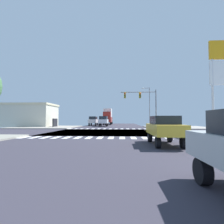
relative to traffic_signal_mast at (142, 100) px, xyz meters
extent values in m
cube|color=#312E3A|center=(-5.76, -7.35, -4.98)|extent=(14.00, 90.00, 0.05)
cube|color=#312E3A|center=(-5.76, -7.35, -4.98)|extent=(90.00, 12.00, 0.05)
cube|color=gray|center=(7.24, 4.65, -4.89)|extent=(12.00, 12.00, 0.14)
cube|color=gray|center=(-18.76, 4.65, -4.89)|extent=(12.00, 12.00, 0.14)
cube|color=white|center=(-12.51, -14.65, -4.95)|extent=(0.50, 2.00, 0.01)
cube|color=white|center=(-11.51, -14.65, -4.95)|extent=(0.50, 2.00, 0.01)
cube|color=white|center=(-10.51, -14.65, -4.95)|extent=(0.50, 2.00, 0.01)
cube|color=white|center=(-9.51, -14.65, -4.95)|extent=(0.50, 2.00, 0.01)
cube|color=white|center=(-8.51, -14.65, -4.95)|extent=(0.50, 2.00, 0.01)
cube|color=white|center=(-7.51, -14.65, -4.95)|extent=(0.50, 2.00, 0.01)
cube|color=white|center=(-6.51, -14.65, -4.95)|extent=(0.50, 2.00, 0.01)
cube|color=white|center=(-5.51, -14.65, -4.95)|extent=(0.50, 2.00, 0.01)
cube|color=white|center=(-4.51, -14.65, -4.95)|extent=(0.50, 2.00, 0.01)
cube|color=white|center=(-3.51, -14.65, -4.95)|extent=(0.50, 2.00, 0.01)
cube|color=white|center=(-2.51, -14.65, -4.95)|extent=(0.50, 2.00, 0.01)
cube|color=white|center=(-1.51, -14.65, -4.95)|extent=(0.50, 2.00, 0.01)
cube|color=white|center=(-0.51, -14.65, -4.95)|extent=(0.50, 2.00, 0.01)
cube|color=white|center=(0.49, -14.65, -4.95)|extent=(0.50, 2.00, 0.01)
cube|color=white|center=(-12.51, -0.05, -4.95)|extent=(0.50, 2.00, 0.01)
cube|color=white|center=(-11.51, -0.05, -4.95)|extent=(0.50, 2.00, 0.01)
cube|color=white|center=(-10.51, -0.05, -4.95)|extent=(0.50, 2.00, 0.01)
cube|color=white|center=(-9.51, -0.05, -4.95)|extent=(0.50, 2.00, 0.01)
cube|color=white|center=(-8.51, -0.05, -4.95)|extent=(0.50, 2.00, 0.01)
cube|color=white|center=(-7.51, -0.05, -4.95)|extent=(0.50, 2.00, 0.01)
cube|color=white|center=(-6.51, -0.05, -4.95)|extent=(0.50, 2.00, 0.01)
cube|color=white|center=(-5.51, -0.05, -4.95)|extent=(0.50, 2.00, 0.01)
cube|color=white|center=(-4.51, -0.05, -4.95)|extent=(0.50, 2.00, 0.01)
cube|color=white|center=(-3.51, -0.05, -4.95)|extent=(0.50, 2.00, 0.01)
cube|color=white|center=(-2.51, -0.05, -4.95)|extent=(0.50, 2.00, 0.01)
cube|color=white|center=(-1.51, -0.05, -4.95)|extent=(0.50, 2.00, 0.01)
cube|color=white|center=(-0.51, -0.05, -4.95)|extent=(0.50, 2.00, 0.01)
cube|color=white|center=(0.49, -0.05, -4.95)|extent=(0.50, 2.00, 0.01)
cylinder|color=gray|center=(2.32, 0.02, -1.59)|extent=(0.20, 0.20, 6.73)
cylinder|color=gray|center=(-0.70, 0.02, 1.38)|extent=(6.03, 0.14, 0.14)
cube|color=yellow|center=(-0.40, 0.02, 0.83)|extent=(0.32, 0.40, 1.00)
sphere|color=red|center=(-0.40, -0.22, 1.14)|extent=(0.22, 0.22, 0.22)
sphere|color=black|center=(-0.40, -0.22, 0.83)|extent=(0.22, 0.22, 0.22)
sphere|color=black|center=(-0.40, -0.22, 0.52)|extent=(0.22, 0.22, 0.22)
cube|color=yellow|center=(-2.99, 0.02, 0.83)|extent=(0.32, 0.40, 1.00)
sphere|color=red|center=(-2.99, -0.22, 1.14)|extent=(0.22, 0.22, 0.22)
sphere|color=black|center=(-2.99, -0.22, 0.83)|extent=(0.22, 0.22, 0.22)
sphere|color=black|center=(-2.99, -0.22, 0.52)|extent=(0.22, 0.22, 0.22)
cylinder|color=silver|center=(3.24, -17.06, -1.17)|extent=(0.18, 0.18, 7.57)
cube|color=orange|center=(3.84, -17.06, 1.92)|extent=(1.60, 0.20, 1.40)
cube|color=white|center=(3.84, -17.06, 0.17)|extent=(1.60, 0.16, 1.80)
cylinder|color=gray|center=(2.40, 7.52, -0.74)|extent=(0.16, 0.16, 8.43)
cylinder|color=gray|center=(1.70, 7.52, 3.37)|extent=(1.40, 0.10, 0.10)
ellipsoid|color=silver|center=(1.00, 7.52, 3.32)|extent=(0.60, 0.32, 0.20)
cube|color=beige|center=(-24.67, 7.86, -2.63)|extent=(11.79, 7.13, 4.66)
cube|color=beige|center=(-24.67, 7.86, -0.10)|extent=(12.09, 7.43, 0.40)
cube|color=black|center=(-17.28, 5.29, -4.06)|extent=(0.24, 2.20, 1.80)
cylinder|color=black|center=(-9.97, 12.65, -4.59)|extent=(0.26, 0.74, 0.74)
cylinder|color=black|center=(-11.54, 12.65, -4.59)|extent=(0.26, 0.74, 0.74)
cylinder|color=black|center=(-9.97, 15.78, -4.59)|extent=(0.26, 0.74, 0.74)
cylinder|color=black|center=(-11.54, 15.78, -4.59)|extent=(0.26, 0.74, 0.74)
cube|color=silver|center=(-10.76, 14.22, -3.78)|extent=(1.96, 4.60, 0.88)
cube|color=black|center=(-10.76, 14.22, -2.98)|extent=(1.69, 3.22, 0.72)
cylinder|color=black|center=(-6.97, 30.85, -4.59)|extent=(0.26, 0.74, 0.74)
cylinder|color=black|center=(-8.54, 30.85, -4.59)|extent=(0.26, 0.74, 0.74)
cylinder|color=black|center=(-6.97, 33.98, -4.59)|extent=(0.26, 0.74, 0.74)
cylinder|color=black|center=(-8.54, 33.98, -4.59)|extent=(0.26, 0.74, 0.74)
cube|color=#4F6257|center=(-7.76, 32.41, -3.78)|extent=(1.96, 4.60, 0.88)
cube|color=black|center=(-7.76, 32.41, -2.98)|extent=(1.69, 3.22, 0.72)
cylinder|color=black|center=(-6.80, 19.55, -4.56)|extent=(0.26, 0.80, 0.80)
cylinder|color=black|center=(-8.72, 19.55, -4.56)|extent=(0.26, 0.80, 0.80)
cylinder|color=black|center=(-6.80, 24.45, -4.56)|extent=(0.26, 0.80, 0.80)
cylinder|color=black|center=(-8.72, 24.45, -4.56)|extent=(0.26, 0.80, 0.80)
cube|color=maroon|center=(-7.76, 22.00, -3.41)|extent=(2.40, 7.20, 1.49)
cube|color=white|center=(-7.76, 23.08, -1.39)|extent=(2.30, 4.18, 2.56)
cube|color=maroon|center=(-7.76, 19.84, -1.93)|extent=(2.11, 2.02, 1.49)
cylinder|color=black|center=(-1.48, -25.88, -4.62)|extent=(0.26, 0.68, 0.68)
cylinder|color=black|center=(-1.48, -17.30, -4.62)|extent=(0.26, 0.68, 0.68)
cylinder|color=black|center=(-0.04, -17.30, -4.62)|extent=(0.26, 0.68, 0.68)
cylinder|color=black|center=(-1.48, -20.22, -4.62)|extent=(0.26, 0.68, 0.68)
cylinder|color=black|center=(-0.04, -20.22, -4.62)|extent=(0.26, 0.68, 0.68)
cube|color=gold|center=(-0.76, -18.76, -3.95)|extent=(1.80, 4.30, 0.66)
cube|color=black|center=(-0.76, -18.76, -3.35)|extent=(1.55, 2.24, 0.54)
cylinder|color=black|center=(-6.97, 8.81, -4.59)|extent=(0.26, 0.74, 0.74)
cylinder|color=black|center=(-8.54, 8.81, -4.59)|extent=(0.26, 0.74, 0.74)
cylinder|color=black|center=(-6.97, 11.94, -4.59)|extent=(0.26, 0.74, 0.74)
cylinder|color=black|center=(-8.54, 11.94, -4.59)|extent=(0.26, 0.74, 0.74)
cube|color=silver|center=(-7.76, 10.38, -3.78)|extent=(1.96, 4.60, 0.88)
cube|color=black|center=(-7.76, 10.38, -2.98)|extent=(1.69, 3.22, 0.72)
camera|label=1|loc=(-3.56, -30.62, -3.28)|focal=28.50mm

